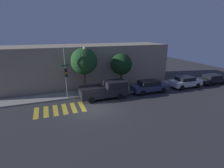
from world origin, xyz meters
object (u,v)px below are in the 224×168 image
pickup_truck (106,90)px  tree_near_corner (84,61)px  sedan_near_corner (149,86)px  sedan_far_end (213,79)px  sedan_middle (185,82)px  tree_midblock (121,64)px  traffic_light_pole (70,66)px

pickup_truck → tree_near_corner: bearing=128.9°
sedan_near_corner → sedan_far_end: 10.53m
sedan_middle → sedan_near_corner: bearing=180.0°
tree_near_corner → sedan_far_end: bearing=-7.3°
pickup_truck → tree_near_corner: tree_near_corner is taller
sedan_far_end → tree_near_corner: 18.46m
sedan_middle → sedan_far_end: (4.94, 0.00, -0.06)m
tree_midblock → pickup_truck: bearing=-140.8°
sedan_near_corner → sedan_middle: (5.58, 0.00, -0.01)m
sedan_near_corner → sedan_middle: bearing=0.0°
sedan_far_end → tree_midblock: (-13.33, 2.31, 2.57)m
traffic_light_pole → sedan_middle: traffic_light_pole is taller
traffic_light_pole → tree_midblock: 6.52m
pickup_truck → sedan_middle: (11.22, 0.00, -0.18)m
pickup_truck → sedan_middle: pickup_truck is taller
sedan_far_end → sedan_near_corner: bearing=180.0°
pickup_truck → sedan_far_end: bearing=0.0°
traffic_light_pole → tree_midblock: bearing=9.1°
traffic_light_pole → sedan_middle: 15.15m
traffic_light_pole → sedan_middle: bearing=-4.9°
traffic_light_pole → sedan_far_end: bearing=-3.7°
sedan_near_corner → tree_midblock: size_ratio=0.97×
tree_near_corner → tree_midblock: bearing=0.0°
sedan_near_corner → sedan_far_end: bearing=0.0°
traffic_light_pole → sedan_far_end: traffic_light_pole is taller
traffic_light_pole → sedan_near_corner: traffic_light_pole is taller
sedan_near_corner → tree_midblock: tree_midblock is taller
pickup_truck → sedan_middle: 11.22m
traffic_light_pole → pickup_truck: traffic_light_pole is taller
sedan_middle → sedan_far_end: bearing=0.0°
traffic_light_pole → pickup_truck: (3.60, -1.27, -2.68)m
pickup_truck → tree_midblock: bearing=39.2°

